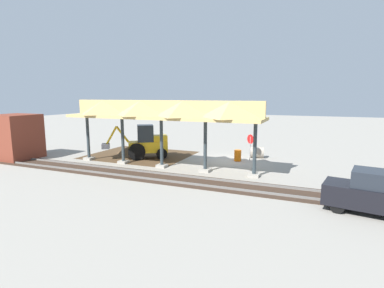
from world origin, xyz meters
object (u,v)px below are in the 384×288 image
Objects in this scene: distant_parked_car at (377,193)px; concrete_pipe at (257,152)px; stop_sign at (250,142)px; brick_utility_building at (16,137)px; traffic_barrel at (238,156)px; backhoe at (146,143)px.

concrete_pipe is at bearing -55.38° from distant_parked_car.
stop_sign reaches higher than concrete_pipe.
stop_sign is 0.58× the size of brick_utility_building.
distant_parked_car is at bearing 129.45° from stop_sign.
traffic_barrel is (-17.40, -6.12, -1.39)m from brick_utility_building.
backhoe is 9.43m from concrete_pipe.
distant_parked_car reaches higher than traffic_barrel.
concrete_pipe is 20.31m from brick_utility_building.
stop_sign reaches higher than distant_parked_car.
backhoe is (8.25, 2.55, -0.26)m from stop_sign.
brick_utility_building is 4.09× the size of traffic_barrel.
stop_sign is 1.66× the size of concrete_pipe.
concrete_pipe is 1.42× the size of traffic_barrel.
distant_parked_car is at bearing 124.62° from concrete_pipe.
brick_utility_building reaches higher than traffic_barrel.
backhoe is 7.67m from traffic_barrel.
stop_sign is at bearing -50.55° from distant_parked_car.
traffic_barrel is at bearing -45.27° from distant_parked_car.
concrete_pipe is 12.65m from distant_parked_car.
stop_sign is at bearing -140.81° from traffic_barrel.
stop_sign is 8.64m from backhoe.
distant_parked_car is 11.89m from traffic_barrel.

